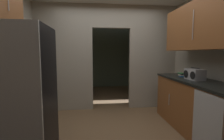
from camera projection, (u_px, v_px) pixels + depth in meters
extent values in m
plane|color=brown|center=(115.00, 136.00, 2.80)|extent=(20.00, 20.00, 0.00)
cube|color=#ADA899|center=(64.00, 58.00, 4.02)|extent=(1.37, 0.12, 2.58)
cube|color=#ADA899|center=(152.00, 58.00, 4.27)|extent=(1.19, 0.12, 2.58)
cube|color=#ADA899|center=(111.00, 16.00, 4.05)|extent=(0.93, 0.12, 0.56)
cube|color=slate|center=(102.00, 56.00, 6.94)|extent=(3.49, 0.10, 2.58)
cube|color=slate|center=(52.00, 57.00, 5.36)|extent=(0.10, 2.83, 2.58)
cube|color=slate|center=(153.00, 57.00, 5.73)|extent=(0.10, 2.83, 2.58)
cube|color=black|center=(16.00, 96.00, 2.07)|extent=(0.85, 0.72, 1.73)
cube|color=brown|center=(199.00, 109.00, 2.82)|extent=(0.59, 2.19, 0.90)
cube|color=black|center=(201.00, 82.00, 2.77)|extent=(0.63, 2.19, 0.04)
cylinder|color=#B7BABC|center=(200.00, 119.00, 2.30)|extent=(0.01, 0.01, 0.22)
cylinder|color=#B7BABC|center=(169.00, 100.00, 3.26)|extent=(0.01, 0.01, 0.22)
cube|color=#B7BABC|center=(206.00, 126.00, 2.18)|extent=(0.02, 0.56, 0.88)
cube|color=brown|center=(204.00, 25.00, 2.68)|extent=(0.34, 1.97, 0.80)
cylinder|color=#B7BABC|center=(193.00, 25.00, 2.66)|extent=(0.01, 0.01, 0.48)
cube|color=#B2B2B7|center=(195.00, 75.00, 2.88)|extent=(0.20, 0.34, 0.19)
cylinder|color=#262626|center=(195.00, 68.00, 2.87)|extent=(0.02, 0.24, 0.02)
cylinder|color=black|center=(193.00, 75.00, 2.77)|extent=(0.01, 0.13, 0.13)
cylinder|color=black|center=(186.00, 74.00, 2.97)|extent=(0.01, 0.13, 0.13)
cube|color=#2D609E|center=(183.00, 76.00, 3.25)|extent=(0.13, 0.16, 0.02)
cube|color=beige|center=(182.00, 75.00, 3.26)|extent=(0.14, 0.14, 0.02)
cube|color=black|center=(182.00, 74.00, 3.26)|extent=(0.10, 0.12, 0.02)
cube|color=#388C47|center=(181.00, 73.00, 3.26)|extent=(0.11, 0.14, 0.01)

